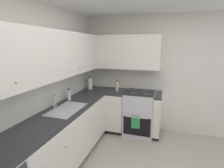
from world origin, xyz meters
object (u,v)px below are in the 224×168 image
Objects in this scene: soap_bottle at (69,95)px; paper_towel_roll at (90,84)px; oven_range at (139,113)px; oil_bottle at (117,86)px.

soap_bottle is 0.70× the size of paper_towel_roll.
oven_range is 0.75m from oil_bottle.
soap_bottle is at bearing 178.68° from paper_towel_roll.
paper_towel_roll is 0.64m from oil_bottle.
oil_bottle is at bearing 92.11° from oven_range.
oven_range is 4.89× the size of soap_bottle.
paper_towel_roll is (-0.03, 1.14, 0.58)m from oven_range.
paper_towel_roll reaches higher than oil_bottle.
oven_range is 1.28m from paper_towel_roll.
oil_bottle reaches higher than soap_bottle.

